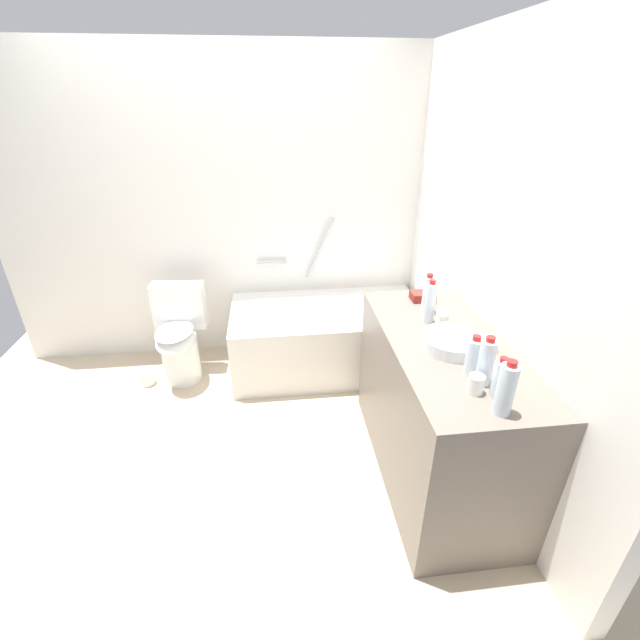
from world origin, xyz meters
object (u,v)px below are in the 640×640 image
(bathtub, at_px, (327,335))
(drinking_glass_1, at_px, (476,384))
(amenity_basket, at_px, (423,296))
(water_bottle_5, at_px, (430,303))
(toilet, at_px, (179,337))
(sink_faucet, at_px, (487,341))
(toilet_paper_roll, at_px, (146,378))
(water_bottle_0, at_px, (486,362))
(drinking_glass_0, at_px, (442,320))
(water_bottle_1, at_px, (500,378))
(water_bottle_4, at_px, (473,356))
(sink_basin, at_px, (452,342))
(water_bottle_2, at_px, (428,294))
(water_bottle_3, at_px, (506,389))

(bathtub, bearing_deg, drinking_glass_1, -75.24)
(amenity_basket, bearing_deg, water_bottle_5, -102.77)
(toilet, xyz_separation_m, amenity_basket, (1.63, -0.64, 0.54))
(sink_faucet, xyz_separation_m, toilet_paper_roll, (-2.05, 1.11, -0.84))
(water_bottle_0, xyz_separation_m, drinking_glass_0, (0.01, 0.51, -0.06))
(bathtub, height_order, water_bottle_5, bathtub)
(toilet, distance_m, water_bottle_1, 2.35)
(bathtub, height_order, drinking_glass_0, bathtub)
(amenity_basket, bearing_deg, water_bottle_1, -90.08)
(water_bottle_1, xyz_separation_m, drinking_glass_0, (-0.01, 0.60, -0.04))
(water_bottle_4, distance_m, water_bottle_5, 0.49)
(drinking_glass_1, relative_size, toilet_paper_roll, 0.74)
(sink_basin, xyz_separation_m, sink_faucet, (0.18, -0.00, -0.01))
(water_bottle_2, xyz_separation_m, water_bottle_5, (-0.03, -0.13, 0.01))
(amenity_basket, bearing_deg, drinking_glass_0, -92.02)
(sink_faucet, bearing_deg, water_bottle_5, 127.24)
(toilet, xyz_separation_m, water_bottle_5, (1.56, -0.92, 0.63))
(sink_faucet, bearing_deg, amenity_basket, 104.59)
(drinking_glass_1, bearing_deg, amenity_basket, 84.95)
(sink_basin, xyz_separation_m, water_bottle_3, (0.00, -0.50, 0.08))
(water_bottle_2, distance_m, water_bottle_3, 0.90)
(water_bottle_4, bearing_deg, water_bottle_2, 89.66)
(water_bottle_1, bearing_deg, sink_basin, 95.15)
(sink_basin, bearing_deg, drinking_glass_0, 83.35)
(sink_basin, height_order, water_bottle_4, water_bottle_4)
(bathtub, height_order, sink_basin, bathtub)
(sink_faucet, bearing_deg, toilet_paper_roll, 151.47)
(water_bottle_3, distance_m, drinking_glass_1, 0.16)
(water_bottle_2, relative_size, water_bottle_3, 0.97)
(toilet, relative_size, water_bottle_3, 3.08)
(toilet, bearing_deg, water_bottle_1, 49.37)
(toilet, bearing_deg, water_bottle_5, 63.16)
(water_bottle_2, height_order, drinking_glass_1, water_bottle_2)
(water_bottle_3, bearing_deg, water_bottle_1, 72.49)
(sink_faucet, xyz_separation_m, water_bottle_4, (-0.18, -0.22, 0.06))
(bathtub, distance_m, sink_basin, 1.44)
(toilet, distance_m, water_bottle_3, 2.41)
(water_bottle_0, bearing_deg, toilet_paper_roll, 143.10)
(bathtub, distance_m, water_bottle_4, 1.65)
(toilet, xyz_separation_m, toilet_paper_roll, (-0.27, -0.09, -0.30))
(bathtub, bearing_deg, sink_faucet, -62.14)
(toilet_paper_roll, bearing_deg, drinking_glass_1, -38.98)
(amenity_basket, bearing_deg, water_bottle_2, -101.36)
(water_bottle_1, bearing_deg, water_bottle_2, 92.18)
(sink_faucet, distance_m, water_bottle_3, 0.53)
(water_bottle_0, height_order, water_bottle_3, water_bottle_3)
(sink_basin, height_order, water_bottle_1, water_bottle_1)
(drinking_glass_0, bearing_deg, sink_faucet, -52.89)
(toilet, xyz_separation_m, sink_basin, (1.59, -1.20, 0.55))
(sink_basin, relative_size, water_bottle_0, 1.31)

